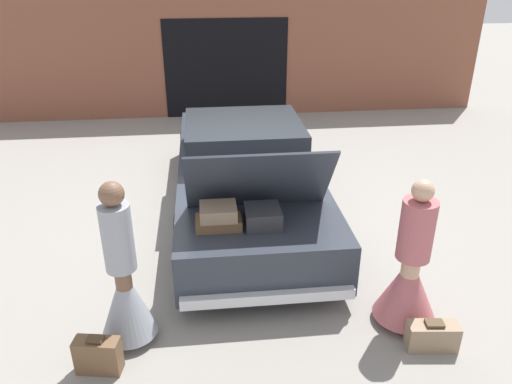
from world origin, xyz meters
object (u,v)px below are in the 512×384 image
object	(u,v)px
suitcase_beside_right_person	(432,336)
car	(245,173)
suitcase_beside_left_person	(98,355)
person_right	(409,275)
person_left	(124,287)

from	to	relation	value
suitcase_beside_right_person	car	bearing A→B (deg)	116.06
car	suitcase_beside_left_person	distance (m)	3.52
person_right	suitcase_beside_right_person	bearing A→B (deg)	-176.66
car	person_right	bearing A→B (deg)	-62.60
person_left	suitcase_beside_right_person	size ratio (longest dim) A/B	3.40
car	suitcase_beside_left_person	size ratio (longest dim) A/B	11.61
person_left	suitcase_beside_right_person	xyz separation A→B (m)	(2.94, -0.46, -0.48)
person_left	car	bearing A→B (deg)	145.24
car	person_right	size ratio (longest dim) A/B	3.12
car	suitcase_beside_left_person	world-z (taller)	car
suitcase_beside_left_person	person_right	bearing A→B (deg)	6.80
car	suitcase_beside_right_person	xyz separation A→B (m)	(1.54, -3.14, -0.44)
person_right	suitcase_beside_left_person	world-z (taller)	person_right
suitcase_beside_left_person	suitcase_beside_right_person	bearing A→B (deg)	-0.95
person_left	suitcase_beside_left_person	bearing A→B (deg)	-36.88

